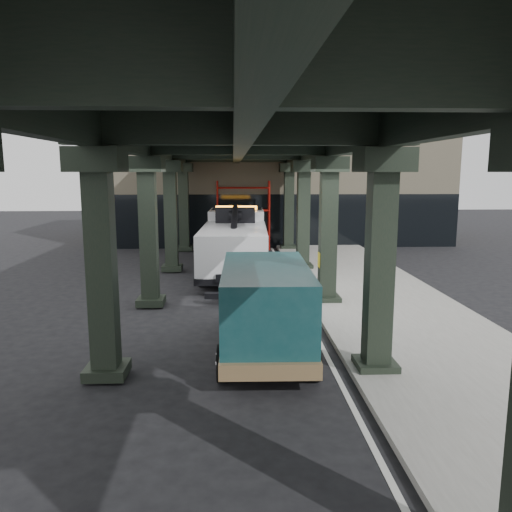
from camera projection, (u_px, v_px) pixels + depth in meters
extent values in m
plane|color=black|center=(253.00, 322.00, 15.13)|extent=(90.00, 90.00, 0.00)
cube|color=gray|center=(381.00, 301.00, 17.29)|extent=(5.00, 40.00, 0.15)
cube|color=silver|center=(300.00, 304.00, 17.17)|extent=(0.12, 38.00, 0.01)
cube|color=black|center=(379.00, 265.00, 10.89)|extent=(0.55, 0.55, 5.00)
cube|color=black|center=(384.00, 160.00, 10.52)|extent=(1.10, 1.10, 0.50)
cube|color=black|center=(375.00, 365.00, 11.28)|extent=(0.90, 0.90, 0.24)
cube|color=black|center=(328.00, 232.00, 16.80)|extent=(0.55, 0.55, 5.00)
cube|color=black|center=(330.00, 164.00, 16.43)|extent=(1.10, 1.10, 0.50)
cube|color=black|center=(326.00, 299.00, 17.19)|extent=(0.90, 0.90, 0.24)
cube|color=black|center=(303.00, 217.00, 22.71)|extent=(0.55, 0.55, 5.00)
cube|color=black|center=(304.00, 166.00, 22.34)|extent=(1.10, 1.10, 0.50)
cube|color=black|center=(302.00, 266.00, 23.10)|extent=(0.90, 0.90, 0.24)
cube|color=black|center=(289.00, 207.00, 28.62)|extent=(0.55, 0.55, 5.00)
cube|color=black|center=(289.00, 168.00, 28.25)|extent=(1.10, 1.10, 0.50)
cube|color=black|center=(288.00, 247.00, 29.01)|extent=(0.90, 0.90, 0.24)
cube|color=black|center=(102.00, 267.00, 10.62)|extent=(0.55, 0.55, 5.00)
cube|color=black|center=(96.00, 160.00, 10.25)|extent=(1.10, 1.10, 0.50)
cube|color=black|center=(107.00, 370.00, 11.01)|extent=(0.90, 0.90, 0.24)
cube|color=black|center=(149.00, 233.00, 16.53)|extent=(0.55, 0.55, 5.00)
cube|color=black|center=(146.00, 164.00, 16.16)|extent=(1.10, 1.10, 0.50)
cube|color=black|center=(151.00, 301.00, 16.92)|extent=(0.90, 0.90, 0.24)
cube|color=black|center=(171.00, 217.00, 22.44)|extent=(0.55, 0.55, 5.00)
cube|color=black|center=(169.00, 166.00, 22.07)|extent=(1.10, 1.10, 0.50)
cube|color=black|center=(172.00, 268.00, 22.83)|extent=(0.90, 0.90, 0.24)
cube|color=black|center=(184.00, 208.00, 28.35)|extent=(0.55, 0.55, 5.00)
cube|color=black|center=(183.00, 168.00, 27.98)|extent=(1.10, 1.10, 0.50)
cube|color=black|center=(185.00, 248.00, 28.74)|extent=(0.90, 0.90, 0.24)
cube|color=black|center=(330.00, 140.00, 16.29)|extent=(0.35, 32.00, 1.10)
cube|color=black|center=(145.00, 139.00, 16.02)|extent=(0.35, 32.00, 1.10)
cube|color=black|center=(238.00, 139.00, 16.16)|extent=(0.35, 32.00, 1.10)
cube|color=black|center=(238.00, 117.00, 16.04)|extent=(7.40, 32.00, 0.30)
cube|color=#C6B793|center=(271.00, 179.00, 34.25)|extent=(22.00, 10.00, 8.00)
cylinder|color=#B1160E|center=(218.00, 215.00, 29.41)|extent=(0.08, 0.08, 4.00)
cylinder|color=#B1160E|center=(217.00, 216.00, 28.62)|extent=(0.08, 0.08, 4.00)
cylinder|color=#B1160E|center=(269.00, 215.00, 29.54)|extent=(0.08, 0.08, 4.00)
cylinder|color=#B1160E|center=(270.00, 216.00, 28.75)|extent=(0.08, 0.08, 4.00)
cylinder|color=#B1160E|center=(243.00, 232.00, 29.64)|extent=(3.00, 0.08, 0.08)
cylinder|color=#B1160E|center=(243.00, 210.00, 29.42)|extent=(3.00, 0.08, 0.08)
cylinder|color=#B1160E|center=(243.00, 188.00, 29.21)|extent=(3.00, 0.08, 0.08)
cube|color=black|center=(235.00, 259.00, 21.76)|extent=(1.41, 8.29, 0.28)
cube|color=silver|center=(237.00, 230.00, 24.37)|extent=(2.68, 2.74, 1.98)
cube|color=silver|center=(238.00, 238.00, 25.60)|extent=(2.61, 0.87, 0.99)
cube|color=black|center=(237.00, 218.00, 24.55)|extent=(2.47, 1.52, 0.94)
cube|color=silver|center=(234.00, 247.00, 20.39)|extent=(2.84, 5.60, 1.54)
cube|color=orange|center=(237.00, 208.00, 23.97)|extent=(1.99, 0.38, 0.18)
cube|color=black|center=(235.00, 215.00, 22.38)|extent=(1.78, 0.73, 0.66)
cylinder|color=black|center=(234.00, 226.00, 20.47)|extent=(0.41, 3.86, 1.48)
cube|color=black|center=(231.00, 289.00, 17.80)|extent=(0.39, 1.55, 0.20)
cube|color=black|center=(230.00, 295.00, 17.05)|extent=(1.77, 0.34, 0.20)
cylinder|color=black|center=(213.00, 251.00, 24.87)|extent=(0.43, 1.22, 1.21)
cylinder|color=silver|center=(213.00, 251.00, 24.87)|extent=(0.45, 0.68, 0.67)
cylinder|color=black|center=(261.00, 251.00, 24.89)|extent=(0.43, 1.22, 1.21)
cylinder|color=silver|center=(261.00, 251.00, 24.89)|extent=(0.45, 0.68, 0.67)
cylinder|color=black|center=(206.00, 264.00, 21.29)|extent=(0.43, 1.22, 1.21)
cylinder|color=silver|center=(206.00, 264.00, 21.29)|extent=(0.45, 0.68, 0.67)
cylinder|color=black|center=(263.00, 264.00, 21.31)|extent=(0.43, 1.22, 1.21)
cylinder|color=silver|center=(263.00, 264.00, 21.31)|extent=(0.45, 0.68, 0.67)
cylinder|color=black|center=(203.00, 271.00, 19.88)|extent=(0.43, 1.22, 1.21)
cylinder|color=silver|center=(203.00, 271.00, 19.88)|extent=(0.45, 0.68, 0.67)
cylinder|color=black|center=(264.00, 271.00, 19.90)|extent=(0.43, 1.22, 1.21)
cylinder|color=silver|center=(264.00, 271.00, 19.90)|extent=(0.45, 0.68, 0.67)
cube|color=#113C40|center=(262.00, 294.00, 14.83)|extent=(2.02, 1.12, 0.88)
cube|color=#113C40|center=(266.00, 305.00, 12.12)|extent=(2.14, 4.43, 1.90)
cube|color=olive|center=(265.00, 330.00, 12.63)|extent=(2.20, 5.51, 0.34)
cube|color=black|center=(262.00, 271.00, 14.31)|extent=(1.91, 0.46, 0.81)
cube|color=black|center=(265.00, 282.00, 12.32)|extent=(2.15, 3.56, 0.54)
cube|color=silver|center=(261.00, 302.00, 15.40)|extent=(1.95, 0.16, 0.29)
cylinder|color=black|center=(229.00, 311.00, 14.84)|extent=(0.29, 0.83, 0.82)
cylinder|color=silver|center=(229.00, 311.00, 14.84)|extent=(0.32, 0.46, 0.45)
cylinder|color=black|center=(294.00, 311.00, 14.89)|extent=(0.29, 0.83, 0.82)
cylinder|color=silver|center=(294.00, 311.00, 14.89)|extent=(0.32, 0.46, 0.45)
cylinder|color=black|center=(224.00, 363.00, 10.80)|extent=(0.29, 0.83, 0.82)
cylinder|color=silver|center=(224.00, 363.00, 10.80)|extent=(0.32, 0.46, 0.45)
cylinder|color=black|center=(313.00, 362.00, 10.85)|extent=(0.29, 0.83, 0.82)
cylinder|color=silver|center=(313.00, 362.00, 10.85)|extent=(0.32, 0.46, 0.45)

